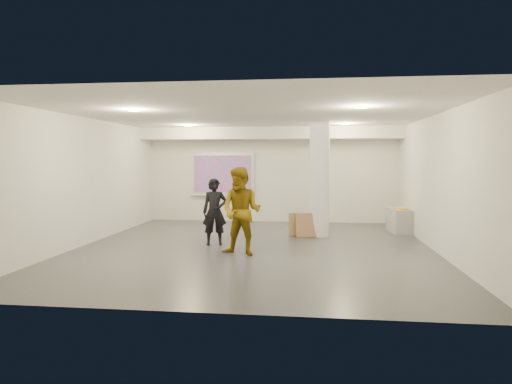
# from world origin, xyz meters

# --- Properties ---
(floor) EXTENTS (8.00, 9.00, 0.01)m
(floor) POSITION_xyz_m (0.00, 0.00, 0.00)
(floor) COLOR #33363A
(floor) RESTS_ON ground
(ceiling) EXTENTS (8.00, 9.00, 0.01)m
(ceiling) POSITION_xyz_m (0.00, 0.00, 3.00)
(ceiling) COLOR silver
(ceiling) RESTS_ON floor
(wall_back) EXTENTS (8.00, 0.01, 3.00)m
(wall_back) POSITION_xyz_m (0.00, 4.50, 1.50)
(wall_back) COLOR silver
(wall_back) RESTS_ON floor
(wall_front) EXTENTS (8.00, 0.01, 3.00)m
(wall_front) POSITION_xyz_m (0.00, -4.50, 1.50)
(wall_front) COLOR silver
(wall_front) RESTS_ON floor
(wall_left) EXTENTS (0.01, 9.00, 3.00)m
(wall_left) POSITION_xyz_m (-4.00, 0.00, 1.50)
(wall_left) COLOR silver
(wall_left) RESTS_ON floor
(wall_right) EXTENTS (0.01, 9.00, 3.00)m
(wall_right) POSITION_xyz_m (4.00, 0.00, 1.50)
(wall_right) COLOR silver
(wall_right) RESTS_ON floor
(soffit_band) EXTENTS (8.00, 1.10, 0.36)m
(soffit_band) POSITION_xyz_m (0.00, 3.95, 2.82)
(soffit_band) COLOR white
(soffit_band) RESTS_ON ceiling
(downlight_nw) EXTENTS (0.22, 0.22, 0.02)m
(downlight_nw) POSITION_xyz_m (-2.20, 2.50, 2.98)
(downlight_nw) COLOR #FFC082
(downlight_nw) RESTS_ON ceiling
(downlight_ne) EXTENTS (0.22, 0.22, 0.02)m
(downlight_ne) POSITION_xyz_m (2.20, 2.50, 2.98)
(downlight_ne) COLOR #FFC082
(downlight_ne) RESTS_ON ceiling
(downlight_sw) EXTENTS (0.22, 0.22, 0.02)m
(downlight_sw) POSITION_xyz_m (-2.20, -1.50, 2.98)
(downlight_sw) COLOR #FFC082
(downlight_sw) RESTS_ON ceiling
(downlight_se) EXTENTS (0.22, 0.22, 0.02)m
(downlight_se) POSITION_xyz_m (2.20, -1.50, 2.98)
(downlight_se) COLOR #FFC082
(downlight_se) RESTS_ON ceiling
(column) EXTENTS (0.52, 0.52, 3.00)m
(column) POSITION_xyz_m (1.50, 1.80, 1.50)
(column) COLOR white
(column) RESTS_ON floor
(projection_screen) EXTENTS (2.10, 0.13, 1.42)m
(projection_screen) POSITION_xyz_m (-1.60, 4.45, 1.53)
(projection_screen) COLOR silver
(projection_screen) RESTS_ON wall_back
(credenza) EXTENTS (0.55, 1.17, 0.66)m
(credenza) POSITION_xyz_m (3.72, 2.70, 0.33)
(credenza) COLOR #949799
(credenza) RESTS_ON floor
(papers_stack) EXTENTS (0.35, 0.40, 0.02)m
(papers_stack) POSITION_xyz_m (3.74, 2.73, 0.67)
(papers_stack) COLOR white
(papers_stack) RESTS_ON credenza
(postit_pad) EXTENTS (0.34, 0.39, 0.03)m
(postit_pad) POSITION_xyz_m (3.71, 2.42, 0.68)
(postit_pad) COLOR #DEA40C
(postit_pad) RESTS_ON credenza
(cardboard_back) EXTENTS (0.59, 0.24, 0.63)m
(cardboard_back) POSITION_xyz_m (1.19, 1.57, 0.31)
(cardboard_back) COLOR olive
(cardboard_back) RESTS_ON floor
(cardboard_front) EXTENTS (0.56, 0.20, 0.61)m
(cardboard_front) POSITION_xyz_m (0.98, 1.73, 0.30)
(cardboard_front) COLOR olive
(cardboard_front) RESTS_ON floor
(woman) EXTENTS (0.64, 0.49, 1.57)m
(woman) POSITION_xyz_m (-0.96, 0.26, 0.78)
(woman) COLOR black
(woman) RESTS_ON floor
(man) EXTENTS (1.05, 0.91, 1.85)m
(man) POSITION_xyz_m (-0.16, -0.82, 0.93)
(man) COLOR #8E6B0E
(man) RESTS_ON floor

